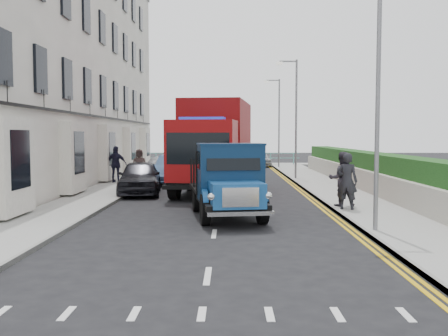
% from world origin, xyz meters
% --- Properties ---
extents(ground, '(120.00, 120.00, 0.00)m').
position_xyz_m(ground, '(0.00, 0.00, 0.00)').
color(ground, black).
rests_on(ground, ground).
extents(pavement_west, '(2.40, 38.00, 0.12)m').
position_xyz_m(pavement_west, '(-5.20, 9.00, 0.06)').
color(pavement_west, gray).
rests_on(pavement_west, ground).
extents(pavement_east, '(2.60, 38.00, 0.12)m').
position_xyz_m(pavement_east, '(5.30, 9.00, 0.06)').
color(pavement_east, gray).
rests_on(pavement_east, ground).
extents(promenade, '(30.00, 2.50, 0.12)m').
position_xyz_m(promenade, '(0.00, 29.00, 0.06)').
color(promenade, gray).
rests_on(promenade, ground).
extents(sea_plane, '(120.00, 120.00, 0.00)m').
position_xyz_m(sea_plane, '(0.00, 60.00, 0.00)').
color(sea_plane, slate).
rests_on(sea_plane, ground).
extents(terrace_west, '(6.31, 30.20, 14.25)m').
position_xyz_m(terrace_west, '(-9.47, 13.00, 7.17)').
color(terrace_west, white).
rests_on(terrace_west, ground).
extents(garden_east, '(1.45, 28.00, 1.75)m').
position_xyz_m(garden_east, '(7.21, 9.00, 0.90)').
color(garden_east, '#B2AD9E').
rests_on(garden_east, ground).
extents(seafront_railing, '(13.00, 0.08, 1.11)m').
position_xyz_m(seafront_railing, '(0.00, 28.20, 0.58)').
color(seafront_railing, '#59B2A5').
rests_on(seafront_railing, ground).
extents(lamp_near, '(1.23, 0.18, 7.00)m').
position_xyz_m(lamp_near, '(4.18, -2.00, 4.00)').
color(lamp_near, slate).
rests_on(lamp_near, ground).
extents(lamp_mid, '(1.23, 0.18, 7.00)m').
position_xyz_m(lamp_mid, '(4.18, 14.00, 4.00)').
color(lamp_mid, slate).
rests_on(lamp_mid, ground).
extents(lamp_far, '(1.23, 0.18, 7.00)m').
position_xyz_m(lamp_far, '(4.18, 24.00, 4.00)').
color(lamp_far, slate).
rests_on(lamp_far, ground).
extents(bedford_lorry, '(2.66, 5.17, 2.35)m').
position_xyz_m(bedford_lorry, '(0.42, 0.20, 1.08)').
color(bedford_lorry, black).
rests_on(bedford_lorry, ground).
extents(red_lorry, '(3.70, 8.38, 4.25)m').
position_xyz_m(red_lorry, '(-0.29, 8.21, 2.26)').
color(red_lorry, black).
rests_on(red_lorry, ground).
extents(parked_car_front, '(2.27, 4.61, 1.51)m').
position_xyz_m(parked_car_front, '(-3.60, 7.00, 0.76)').
color(parked_car_front, black).
rests_on(parked_car_front, ground).
extents(parked_car_mid, '(2.06, 4.85, 1.55)m').
position_xyz_m(parked_car_mid, '(-2.60, 12.00, 0.78)').
color(parked_car_mid, '#5E8BC9').
rests_on(parked_car_mid, ground).
extents(parked_car_rear, '(2.54, 5.00, 1.39)m').
position_xyz_m(parked_car_rear, '(-3.55, 13.78, 0.70)').
color(parked_car_rear, '#B6B7BB').
rests_on(parked_car_rear, ground).
extents(seafront_car_left, '(2.62, 4.79, 1.27)m').
position_xyz_m(seafront_car_left, '(-0.50, 23.42, 0.64)').
color(seafront_car_left, black).
rests_on(seafront_car_left, ground).
extents(seafront_car_right, '(1.91, 3.90, 1.28)m').
position_xyz_m(seafront_car_right, '(3.01, 26.92, 0.64)').
color(seafront_car_right, '#AFB0B4').
rests_on(seafront_car_right, ground).
extents(pedestrian_east_near, '(0.83, 0.70, 1.93)m').
position_xyz_m(pedestrian_east_near, '(4.40, 1.68, 1.08)').
color(pedestrian_east_near, black).
rests_on(pedestrian_east_near, pavement_east).
extents(pedestrian_east_far, '(1.00, 0.81, 1.93)m').
position_xyz_m(pedestrian_east_far, '(4.40, 2.45, 1.09)').
color(pedestrian_east_far, '#2F2A34').
rests_on(pedestrian_east_far, pavement_east).
extents(pedestrian_west_near, '(1.17, 0.57, 1.94)m').
position_xyz_m(pedestrian_west_near, '(-5.62, 11.24, 1.09)').
color(pedestrian_west_near, black).
rests_on(pedestrian_west_near, pavement_west).
extents(pedestrian_west_far, '(0.96, 0.74, 1.75)m').
position_xyz_m(pedestrian_west_far, '(-4.58, 12.28, 1.00)').
color(pedestrian_west_far, '#3A2C2A').
rests_on(pedestrian_west_far, pavement_west).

